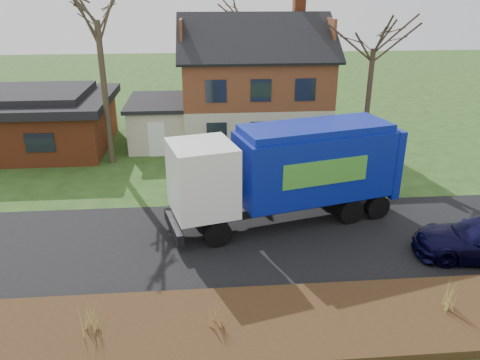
{
  "coord_description": "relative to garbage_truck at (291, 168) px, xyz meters",
  "views": [
    {
      "loc": [
        -1.51,
        -16.48,
        9.46
      ],
      "look_at": [
        0.12,
        2.5,
        1.64
      ],
      "focal_mm": 35.0,
      "sensor_mm": 36.0,
      "label": 1
    }
  ],
  "objects": [
    {
      "name": "tree_back",
      "position": [
        -0.45,
        20.1,
        6.0
      ],
      "size": [
        3.2,
        3.2,
        10.14
      ],
      "color": "#412F27",
      "rests_on": "ground"
    },
    {
      "name": "grass_clump_east",
      "position": [
        3.67,
        -6.94,
        -1.66
      ],
      "size": [
        0.39,
        0.32,
        0.96
      ],
      "color": "tan",
      "rests_on": "mulch_verge"
    },
    {
      "name": "silver_sedan",
      "position": [
        -2.82,
        2.89,
        -1.72
      ],
      "size": [
        4.68,
        3.21,
        1.46
      ],
      "primitive_type": "imported",
      "rotation": [
        0.0,
        0.0,
        1.99
      ],
      "color": "#AEB2B6",
      "rests_on": "ground"
    },
    {
      "name": "ground",
      "position": [
        -2.23,
        -1.67,
        -2.45
      ],
      "size": [
        120.0,
        120.0,
        0.0
      ],
      "primitive_type": "plane",
      "color": "#264517",
      "rests_on": "ground"
    },
    {
      "name": "grass_clump_mid",
      "position": [
        -3.47,
        -7.01,
        -1.66
      ],
      "size": [
        0.35,
        0.29,
        0.97
      ],
      "color": "#AB814B",
      "rests_on": "mulch_verge"
    },
    {
      "name": "grass_clump_west",
      "position": [
        -7.09,
        -7.0,
        -1.68
      ],
      "size": [
        0.35,
        0.29,
        0.93
      ],
      "color": "tan",
      "rests_on": "mulch_verge"
    },
    {
      "name": "tree_front_east",
      "position": [
        5.78,
        7.42,
        5.01
      ],
      "size": [
        3.3,
        3.3,
        9.18
      ],
      "color": "#3D2E24",
      "rests_on": "ground"
    },
    {
      "name": "road",
      "position": [
        -2.23,
        -1.67,
        -2.44
      ],
      "size": [
        80.0,
        7.0,
        0.02
      ],
      "primitive_type": "cube",
      "color": "black",
      "rests_on": "ground"
    },
    {
      "name": "ranch_house",
      "position": [
        -14.23,
        11.33,
        -0.63
      ],
      "size": [
        9.8,
        8.2,
        3.7
      ],
      "color": "#944120",
      "rests_on": "ground"
    },
    {
      "name": "main_house",
      "position": [
        -0.74,
        12.24,
        1.58
      ],
      "size": [
        12.95,
        8.95,
        9.26
      ],
      "color": "beige",
      "rests_on": "ground"
    },
    {
      "name": "mulch_verge",
      "position": [
        -2.23,
        -6.97,
        -2.3
      ],
      "size": [
        80.0,
        3.5,
        0.3
      ],
      "primitive_type": "cube",
      "color": "black",
      "rests_on": "ground"
    },
    {
      "name": "garbage_truck",
      "position": [
        0.0,
        0.0,
        0.0
      ],
      "size": [
        10.25,
        5.03,
        4.24
      ],
      "rotation": [
        0.0,
        0.0,
        0.25
      ],
      "color": "black",
      "rests_on": "ground"
    }
  ]
}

